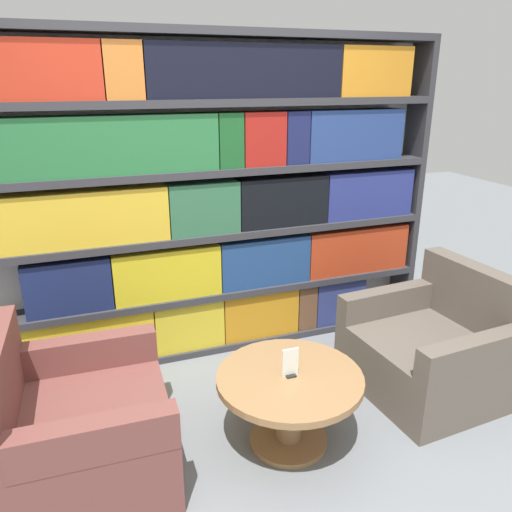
# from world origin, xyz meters

# --- Properties ---
(ground_plane) EXTENTS (14.00, 14.00, 0.00)m
(ground_plane) POSITION_xyz_m (0.00, 0.00, 0.00)
(ground_plane) COLOR slate
(bookshelf) EXTENTS (3.48, 0.30, 2.26)m
(bookshelf) POSITION_xyz_m (0.01, 1.44, 1.13)
(bookshelf) COLOR silver
(bookshelf) RESTS_ON ground_plane
(armchair_left) EXTENTS (0.90, 0.93, 0.80)m
(armchair_left) POSITION_xyz_m (-0.99, 0.40, 0.27)
(armchair_left) COLOR brown
(armchair_left) RESTS_ON ground_plane
(armchair_right) EXTENTS (0.93, 0.96, 0.80)m
(armchair_right) POSITION_xyz_m (1.25, 0.40, 0.27)
(armchair_right) COLOR brown
(armchair_right) RESTS_ON ground_plane
(coffee_table) EXTENTS (0.80, 0.80, 0.44)m
(coffee_table) POSITION_xyz_m (0.13, 0.22, 0.31)
(coffee_table) COLOR olive
(coffee_table) RESTS_ON ground_plane
(table_sign) EXTENTS (0.09, 0.06, 0.16)m
(table_sign) POSITION_xyz_m (0.13, 0.22, 0.51)
(table_sign) COLOR black
(table_sign) RESTS_ON coffee_table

